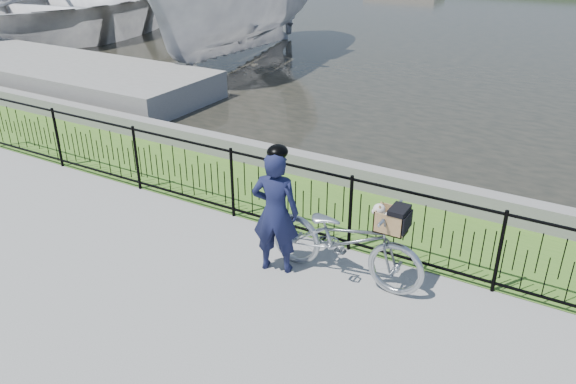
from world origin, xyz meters
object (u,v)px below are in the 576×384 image
Objects in this scene: cyclist at (275,211)px; dock at (53,73)px; bicycle_rig at (345,239)px; boat_far at (86,4)px.

dock is at bearing 154.97° from cyclist.
cyclist is at bearing -25.03° from dock.
bicycle_rig is at bearing -22.09° from dock.
dock is 0.77× the size of boat_far.
cyclist reaches higher than dock.
cyclist is (10.36, -4.84, 0.52)m from dock.
bicycle_rig is (11.23, -4.56, 0.22)m from dock.
bicycle_rig is 19.71m from boat_far.
boat_far is (-5.32, 6.13, 0.85)m from dock.
dock is at bearing -49.04° from boat_far.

